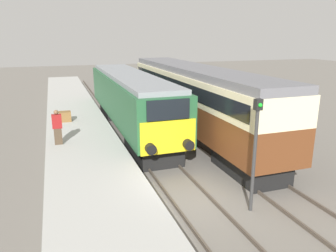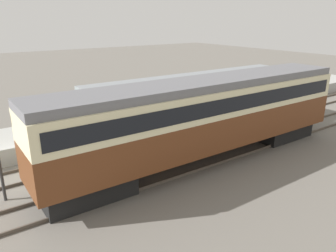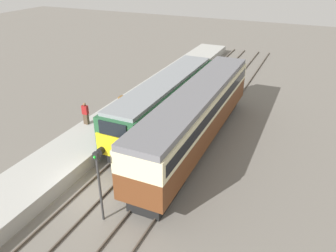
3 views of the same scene
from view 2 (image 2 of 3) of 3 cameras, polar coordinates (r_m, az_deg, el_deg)
ground_plane at (r=16.50m, az=-22.76°, el=-7.89°), size 120.00×120.00×0.00m
platform_left at (r=21.93m, az=-4.38°, el=1.22°), size 3.50×50.00×0.91m
rails_near_track at (r=17.96m, az=-7.16°, el=-4.12°), size 1.51×60.00×0.14m
rails_far_track at (r=15.30m, az=-1.06°, el=-8.15°), size 1.50×60.00×0.14m
locomotive at (r=19.88m, az=4.83°, el=4.21°), size 2.70×14.97×3.64m
passenger_carriage at (r=15.87m, az=6.52°, el=2.18°), size 2.75×16.63×4.17m
person_on_platform at (r=21.53m, az=-11.51°, el=4.12°), size 0.44×0.26×1.67m
luggage_crate at (r=23.30m, az=-1.06°, el=4.23°), size 0.70×0.56×0.60m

